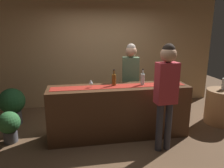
{
  "coord_description": "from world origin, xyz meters",
  "views": [
    {
      "loc": [
        -0.79,
        -3.68,
        2.0
      ],
      "look_at": [
        -0.13,
        0.0,
        1.03
      ],
      "focal_mm": 34.37,
      "sensor_mm": 36.0,
      "label": 1
    }
  ],
  "objects_px": {
    "wine_bottle_green": "(174,77)",
    "potted_plant_tall": "(12,104)",
    "bartender": "(130,75)",
    "round_side_table": "(222,107)",
    "wine_bottle_amber": "(114,80)",
    "customer_sipping": "(166,86)",
    "wine_bottle_clear": "(143,79)",
    "potted_plant_small": "(9,125)",
    "wine_glass_mid_counter": "(168,79)",
    "wine_glass_near_customer": "(91,82)"
  },
  "relations": [
    {
      "from": "wine_bottle_green",
      "to": "potted_plant_tall",
      "type": "xyz_separation_m",
      "value": [
        -3.2,
        0.84,
        -0.64
      ]
    },
    {
      "from": "bartender",
      "to": "round_side_table",
      "type": "xyz_separation_m",
      "value": [
        1.94,
        -0.4,
        -0.69
      ]
    },
    {
      "from": "wine_bottle_amber",
      "to": "customer_sipping",
      "type": "distance_m",
      "value": 0.99
    },
    {
      "from": "customer_sipping",
      "to": "wine_bottle_clear",
      "type": "bearing_deg",
      "value": 102.48
    },
    {
      "from": "bartender",
      "to": "customer_sipping",
      "type": "relative_size",
      "value": 0.96
    },
    {
      "from": "bartender",
      "to": "potted_plant_small",
      "type": "height_order",
      "value": "bartender"
    },
    {
      "from": "wine_bottle_green",
      "to": "customer_sipping",
      "type": "relative_size",
      "value": 0.17
    },
    {
      "from": "wine_bottle_green",
      "to": "potted_plant_tall",
      "type": "relative_size",
      "value": 0.38
    },
    {
      "from": "customer_sipping",
      "to": "round_side_table",
      "type": "xyz_separation_m",
      "value": [
        1.67,
        0.8,
        -0.75
      ]
    },
    {
      "from": "round_side_table",
      "to": "bartender",
      "type": "bearing_deg",
      "value": 168.39
    },
    {
      "from": "bartender",
      "to": "potted_plant_small",
      "type": "bearing_deg",
      "value": 21.6
    },
    {
      "from": "wine_bottle_green",
      "to": "potted_plant_tall",
      "type": "bearing_deg",
      "value": 165.27
    },
    {
      "from": "wine_glass_mid_counter",
      "to": "customer_sipping",
      "type": "height_order",
      "value": "customer_sipping"
    },
    {
      "from": "customer_sipping",
      "to": "potted_plant_small",
      "type": "bearing_deg",
      "value": 160.88
    },
    {
      "from": "round_side_table",
      "to": "potted_plant_tall",
      "type": "relative_size",
      "value": 0.94
    },
    {
      "from": "customer_sipping",
      "to": "potted_plant_small",
      "type": "distance_m",
      "value": 2.82
    },
    {
      "from": "wine_glass_mid_counter",
      "to": "customer_sipping",
      "type": "bearing_deg",
      "value": -116.25
    },
    {
      "from": "potted_plant_tall",
      "to": "wine_glass_near_customer",
      "type": "bearing_deg",
      "value": -29.09
    },
    {
      "from": "wine_bottle_green",
      "to": "potted_plant_small",
      "type": "relative_size",
      "value": 0.53
    },
    {
      "from": "wine_glass_mid_counter",
      "to": "wine_glass_near_customer",
      "type": "bearing_deg",
      "value": 177.31
    },
    {
      "from": "potted_plant_small",
      "to": "round_side_table",
      "type": "bearing_deg",
      "value": 0.99
    },
    {
      "from": "wine_bottle_green",
      "to": "wine_glass_near_customer",
      "type": "bearing_deg",
      "value": -178.09
    },
    {
      "from": "wine_bottle_clear",
      "to": "wine_bottle_amber",
      "type": "xyz_separation_m",
      "value": [
        -0.53,
        0.05,
        0.0
      ]
    },
    {
      "from": "wine_glass_mid_counter",
      "to": "round_side_table",
      "type": "height_order",
      "value": "wine_glass_mid_counter"
    },
    {
      "from": "wine_bottle_amber",
      "to": "wine_glass_near_customer",
      "type": "distance_m",
      "value": 0.43
    },
    {
      "from": "wine_bottle_clear",
      "to": "wine_glass_near_customer",
      "type": "relative_size",
      "value": 2.1
    },
    {
      "from": "potted_plant_tall",
      "to": "wine_bottle_clear",
      "type": "bearing_deg",
      "value": -18.85
    },
    {
      "from": "wine_glass_near_customer",
      "to": "customer_sipping",
      "type": "relative_size",
      "value": 0.08
    },
    {
      "from": "wine_bottle_green",
      "to": "bartender",
      "type": "bearing_deg",
      "value": 143.79
    },
    {
      "from": "wine_bottle_clear",
      "to": "wine_bottle_amber",
      "type": "height_order",
      "value": "same"
    },
    {
      "from": "wine_glass_mid_counter",
      "to": "wine_bottle_clear",
      "type": "bearing_deg",
      "value": 169.58
    },
    {
      "from": "wine_bottle_clear",
      "to": "potted_plant_small",
      "type": "height_order",
      "value": "wine_bottle_clear"
    },
    {
      "from": "wine_glass_mid_counter",
      "to": "potted_plant_small",
      "type": "distance_m",
      "value": 2.99
    },
    {
      "from": "wine_bottle_clear",
      "to": "wine_bottle_green",
      "type": "bearing_deg",
      "value": 3.23
    },
    {
      "from": "wine_bottle_amber",
      "to": "wine_bottle_clear",
      "type": "bearing_deg",
      "value": -4.94
    },
    {
      "from": "bartender",
      "to": "potted_plant_tall",
      "type": "height_order",
      "value": "bartender"
    },
    {
      "from": "bartender",
      "to": "round_side_table",
      "type": "relative_size",
      "value": 2.31
    },
    {
      "from": "wine_glass_near_customer",
      "to": "bartender",
      "type": "relative_size",
      "value": 0.08
    },
    {
      "from": "wine_bottle_clear",
      "to": "bartender",
      "type": "distance_m",
      "value": 0.57
    },
    {
      "from": "wine_glass_mid_counter",
      "to": "bartender",
      "type": "relative_size",
      "value": 0.08
    },
    {
      "from": "bartender",
      "to": "potted_plant_tall",
      "type": "xyz_separation_m",
      "value": [
        -2.48,
        0.32,
        -0.6
      ]
    },
    {
      "from": "wine_glass_near_customer",
      "to": "potted_plant_small",
      "type": "distance_m",
      "value": 1.66
    },
    {
      "from": "potted_plant_tall",
      "to": "wine_bottle_amber",
      "type": "bearing_deg",
      "value": -22.2
    },
    {
      "from": "wine_bottle_clear",
      "to": "wine_glass_near_customer",
      "type": "xyz_separation_m",
      "value": [
        -0.96,
        -0.02,
        -0.01
      ]
    },
    {
      "from": "wine_bottle_amber",
      "to": "wine_bottle_green",
      "type": "height_order",
      "value": "same"
    },
    {
      "from": "wine_bottle_clear",
      "to": "wine_bottle_amber",
      "type": "relative_size",
      "value": 1.0
    },
    {
      "from": "wine_glass_near_customer",
      "to": "potted_plant_small",
      "type": "relative_size",
      "value": 0.25
    },
    {
      "from": "wine_glass_mid_counter",
      "to": "potted_plant_small",
      "type": "xyz_separation_m",
      "value": [
        -2.89,
        0.17,
        -0.75
      ]
    },
    {
      "from": "wine_bottle_green",
      "to": "wine_glass_near_customer",
      "type": "distance_m",
      "value": 1.59
    },
    {
      "from": "customer_sipping",
      "to": "potted_plant_small",
      "type": "xyz_separation_m",
      "value": [
        -2.62,
        0.72,
        -0.79
      ]
    }
  ]
}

